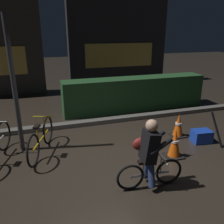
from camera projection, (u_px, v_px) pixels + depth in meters
The scene contains 11 objects.
ground_plane at pixel (112, 164), 4.72m from camera, with size 40.00×40.00×0.00m, color #2D261E.
sidewalk_curb at pixel (88, 123), 6.68m from camera, with size 12.00×0.24×0.12m, color #56544F.
hedge_row at pixel (135, 94), 7.84m from camera, with size 4.80×0.70×1.08m, color #214723.
storefront_right at pixel (118, 41), 11.26m from camera, with size 4.81×0.54×4.07m.
street_post at pixel (14, 88), 4.82m from camera, with size 0.10×0.10×2.88m, color #2D2D33.
parked_bike_center_left at pixel (41, 139), 5.04m from camera, with size 0.61×1.58×0.77m.
traffic_cone_near at pixel (175, 143), 4.92m from camera, with size 0.36×0.36×0.64m.
traffic_cone_far at pixel (178, 126), 5.89m from camera, with size 0.36×0.36×0.60m.
blue_crate at pixel (202, 136), 5.62m from camera, with size 0.44×0.32×0.30m, color #193DB7.
cyclist at pixel (149, 154), 3.87m from camera, with size 1.19×0.54×1.25m.
closed_umbrella at pixel (217, 130), 5.36m from camera, with size 0.05×0.05×0.85m, color black.
Camera 1 is at (-1.24, -3.91, 2.58)m, focal length 37.55 mm.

